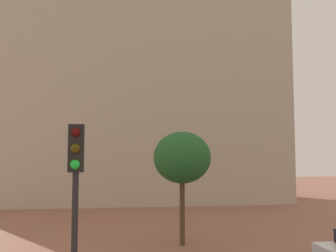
{
  "coord_description": "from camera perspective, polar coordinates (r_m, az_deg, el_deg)",
  "views": [
    {
      "loc": [
        -1.58,
        -3.42,
        4.48
      ],
      "look_at": [
        0.35,
        11.83,
        5.69
      ],
      "focal_mm": 39.5,
      "sensor_mm": 36.0,
      "label": 1
    }
  ],
  "objects": [
    {
      "name": "traffic_light_pole",
      "position": [
        7.24,
        -14.17,
        -12.07
      ],
      "size": [
        0.28,
        0.34,
        5.06
      ],
      "color": "black",
      "rests_on": "ground_plane"
    },
    {
      "name": "landmark_building",
      "position": [
        37.68,
        -5.64,
        6.09
      ],
      "size": [
        29.41,
        10.16,
        36.34
      ],
      "color": "#B2A893",
      "rests_on": "ground_plane"
    },
    {
      "name": "tree_curb_far",
      "position": [
        18.83,
        2.19,
        -4.95
      ],
      "size": [
        2.92,
        2.92,
        5.68
      ],
      "color": "#4C3823",
      "rests_on": "ground_plane"
    }
  ]
}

